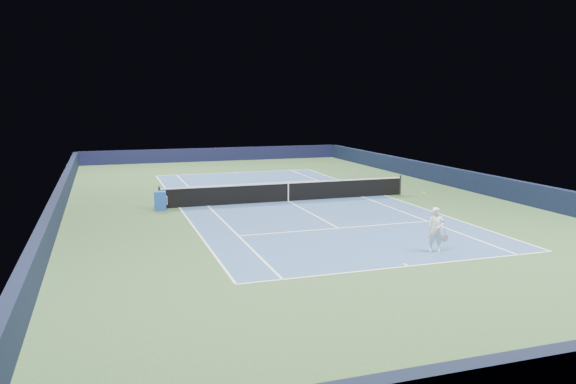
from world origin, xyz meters
name	(u,v)px	position (x,y,z in m)	size (l,w,h in m)	color
ground	(288,201)	(0.00, 0.00, 0.00)	(40.00, 40.00, 0.00)	#2E4D2A
wall_far	(214,155)	(0.00, 19.82, 0.55)	(22.00, 0.35, 1.10)	black
wall_right	(469,181)	(10.82, 0.00, 0.55)	(0.35, 40.00, 1.10)	black
wall_left	(59,203)	(-10.82, 0.00, 0.55)	(0.35, 40.00, 1.10)	black
court_surface	(288,201)	(0.00, 0.00, 0.00)	(10.97, 23.77, 0.01)	#2C4D7D
baseline_far	(235,172)	(0.00, 11.88, 0.01)	(10.97, 0.08, 0.00)	white
baseline_near	(409,266)	(0.00, -11.88, 0.01)	(10.97, 0.08, 0.00)	white
sideline_doubles_right	(385,195)	(5.49, 0.00, 0.01)	(0.08, 23.77, 0.00)	white
sideline_doubles_left	(179,208)	(-5.49, 0.00, 0.01)	(0.08, 23.77, 0.00)	white
sideline_singles_right	(362,197)	(4.12, 0.00, 0.01)	(0.08, 23.77, 0.00)	white
sideline_singles_left	(208,206)	(-4.12, 0.00, 0.01)	(0.08, 23.77, 0.00)	white
service_line_far	(256,183)	(0.00, 6.40, 0.01)	(8.23, 0.08, 0.00)	white
service_line_near	(338,228)	(0.00, -6.40, 0.01)	(8.23, 0.08, 0.00)	white
center_service_line	(288,201)	(0.00, 0.00, 0.01)	(0.08, 12.80, 0.00)	white
center_mark_far	(236,173)	(0.00, 11.73, 0.01)	(0.08, 0.30, 0.00)	white
center_mark_near	(406,265)	(0.00, -11.73, 0.01)	(0.08, 0.30, 0.00)	white
tennis_net	(288,191)	(0.00, 0.00, 0.50)	(12.90, 0.10, 1.07)	black
sponsor_cube	(160,201)	(-6.40, -0.27, 0.44)	(0.60, 0.55, 0.88)	#1B45A5
tennis_player	(436,230)	(1.73, -10.66, 0.77)	(0.78, 1.31, 1.90)	white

